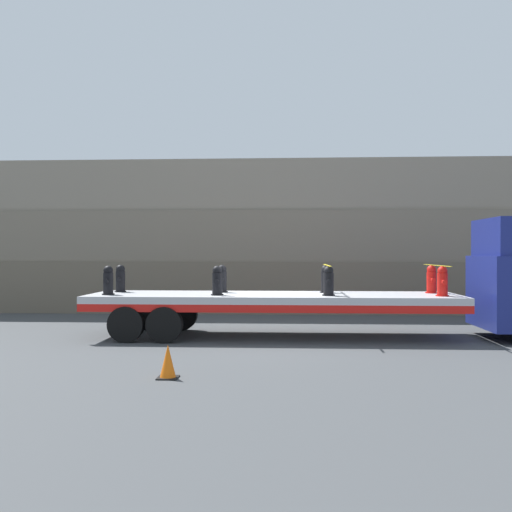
{
  "coord_description": "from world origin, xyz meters",
  "views": [
    {
      "loc": [
        0.39,
        -15.8,
        2.34
      ],
      "look_at": [
        -0.48,
        0.0,
        2.25
      ],
      "focal_mm": 40.0,
      "sensor_mm": 36.0,
      "label": 1
    }
  ],
  "objects_px": {
    "fire_hydrant_black_far_2": "(326,279)",
    "fire_hydrant_black_far_1": "(222,279)",
    "flatbed_trailer": "(253,301)",
    "fire_hydrant_black_near_0": "(108,281)",
    "fire_hydrant_red_near_3": "(442,282)",
    "fire_hydrant_black_near_1": "(217,281)",
    "fire_hydrant_red_far_3": "(432,280)",
    "traffic_cone": "(168,362)",
    "fire_hydrant_black_far_0": "(120,279)",
    "fire_hydrant_black_near_2": "(329,281)"
  },
  "relations": [
    {
      "from": "flatbed_trailer",
      "to": "fire_hydrant_red_near_3",
      "type": "distance_m",
      "value": 5.09
    },
    {
      "from": "fire_hydrant_black_far_2",
      "to": "fire_hydrant_black_far_1",
      "type": "bearing_deg",
      "value": 180.0
    },
    {
      "from": "fire_hydrant_black_near_0",
      "to": "traffic_cone",
      "type": "xyz_separation_m",
      "value": [
        2.65,
        -4.76,
        -1.27
      ]
    },
    {
      "from": "flatbed_trailer",
      "to": "traffic_cone",
      "type": "relative_size",
      "value": 16.07
    },
    {
      "from": "fire_hydrant_black_far_1",
      "to": "fire_hydrant_black_far_2",
      "type": "xyz_separation_m",
      "value": [
        2.98,
        0.0,
        0.0
      ]
    },
    {
      "from": "fire_hydrant_black_near_2",
      "to": "traffic_cone",
      "type": "xyz_separation_m",
      "value": [
        -3.32,
        -4.76,
        -1.27
      ]
    },
    {
      "from": "fire_hydrant_black_near_0",
      "to": "fire_hydrant_black_near_1",
      "type": "relative_size",
      "value": 1.0
    },
    {
      "from": "flatbed_trailer",
      "to": "fire_hydrant_red_far_3",
      "type": "bearing_deg",
      "value": 6.44
    },
    {
      "from": "flatbed_trailer",
      "to": "fire_hydrant_black_near_0",
      "type": "relative_size",
      "value": 12.79
    },
    {
      "from": "fire_hydrant_black_near_2",
      "to": "fire_hydrant_black_far_2",
      "type": "bearing_deg",
      "value": 90.0
    },
    {
      "from": "fire_hydrant_black_far_1",
      "to": "fire_hydrant_black_near_2",
      "type": "distance_m",
      "value": 3.19
    },
    {
      "from": "fire_hydrant_black_near_1",
      "to": "traffic_cone",
      "type": "distance_m",
      "value": 4.94
    },
    {
      "from": "flatbed_trailer",
      "to": "fire_hydrant_black_far_0",
      "type": "xyz_separation_m",
      "value": [
        -3.92,
        0.57,
        0.59
      ]
    },
    {
      "from": "fire_hydrant_black_near_0",
      "to": "fire_hydrant_black_near_1",
      "type": "height_order",
      "value": "same"
    },
    {
      "from": "fire_hydrant_red_near_3",
      "to": "fire_hydrant_black_near_0",
      "type": "bearing_deg",
      "value": 180.0
    },
    {
      "from": "fire_hydrant_black_far_1",
      "to": "fire_hydrant_red_far_3",
      "type": "relative_size",
      "value": 1.0
    },
    {
      "from": "flatbed_trailer",
      "to": "fire_hydrant_red_far_3",
      "type": "height_order",
      "value": "fire_hydrant_red_far_3"
    },
    {
      "from": "fire_hydrant_black_near_2",
      "to": "flatbed_trailer",
      "type": "bearing_deg",
      "value": 164.48
    },
    {
      "from": "fire_hydrant_black_near_1",
      "to": "fire_hydrant_red_near_3",
      "type": "relative_size",
      "value": 1.0
    },
    {
      "from": "fire_hydrant_red_near_3",
      "to": "traffic_cone",
      "type": "height_order",
      "value": "fire_hydrant_red_near_3"
    },
    {
      "from": "fire_hydrant_black_near_1",
      "to": "flatbed_trailer",
      "type": "bearing_deg",
      "value": 31.03
    },
    {
      "from": "fire_hydrant_red_near_3",
      "to": "fire_hydrant_black_far_0",
      "type": "bearing_deg",
      "value": 172.78
    },
    {
      "from": "fire_hydrant_red_near_3",
      "to": "fire_hydrant_black_far_2",
      "type": "bearing_deg",
      "value": 159.2
    },
    {
      "from": "fire_hydrant_black_near_2",
      "to": "traffic_cone",
      "type": "relative_size",
      "value": 1.26
    },
    {
      "from": "fire_hydrant_black_far_0",
      "to": "flatbed_trailer",
      "type": "bearing_deg",
      "value": -8.22
    },
    {
      "from": "flatbed_trailer",
      "to": "fire_hydrant_black_far_2",
      "type": "xyz_separation_m",
      "value": [
        2.04,
        0.57,
        0.59
      ]
    },
    {
      "from": "fire_hydrant_black_near_1",
      "to": "traffic_cone",
      "type": "xyz_separation_m",
      "value": [
        -0.33,
        -4.76,
        -1.27
      ]
    },
    {
      "from": "fire_hydrant_black_near_0",
      "to": "fire_hydrant_black_near_2",
      "type": "xyz_separation_m",
      "value": [
        5.96,
        0.0,
        0.0
      ]
    },
    {
      "from": "fire_hydrant_black_far_2",
      "to": "fire_hydrant_red_far_3",
      "type": "distance_m",
      "value": 2.98
    },
    {
      "from": "fire_hydrant_black_far_1",
      "to": "traffic_cone",
      "type": "relative_size",
      "value": 1.26
    },
    {
      "from": "traffic_cone",
      "to": "fire_hydrant_black_near_2",
      "type": "bearing_deg",
      "value": 55.17
    },
    {
      "from": "fire_hydrant_black_near_1",
      "to": "fire_hydrant_black_far_2",
      "type": "distance_m",
      "value": 3.19
    },
    {
      "from": "fire_hydrant_black_far_2",
      "to": "fire_hydrant_red_near_3",
      "type": "relative_size",
      "value": 1.0
    },
    {
      "from": "flatbed_trailer",
      "to": "traffic_cone",
      "type": "height_order",
      "value": "flatbed_trailer"
    },
    {
      "from": "flatbed_trailer",
      "to": "traffic_cone",
      "type": "bearing_deg",
      "value": -103.45
    },
    {
      "from": "fire_hydrant_red_far_3",
      "to": "fire_hydrant_black_far_2",
      "type": "bearing_deg",
      "value": 180.0
    },
    {
      "from": "fire_hydrant_red_far_3",
      "to": "fire_hydrant_black_near_0",
      "type": "bearing_deg",
      "value": -172.78
    },
    {
      "from": "fire_hydrant_black_near_0",
      "to": "fire_hydrant_black_near_2",
      "type": "bearing_deg",
      "value": 0.0
    },
    {
      "from": "fire_hydrant_black_far_1",
      "to": "fire_hydrant_black_far_2",
      "type": "height_order",
      "value": "same"
    },
    {
      "from": "fire_hydrant_red_near_3",
      "to": "fire_hydrant_red_far_3",
      "type": "height_order",
      "value": "same"
    },
    {
      "from": "fire_hydrant_black_near_0",
      "to": "traffic_cone",
      "type": "distance_m",
      "value": 5.6
    },
    {
      "from": "fire_hydrant_black_near_2",
      "to": "fire_hydrant_red_far_3",
      "type": "distance_m",
      "value": 3.19
    },
    {
      "from": "fire_hydrant_black_near_2",
      "to": "traffic_cone",
      "type": "distance_m",
      "value": 5.94
    },
    {
      "from": "fire_hydrant_red_far_3",
      "to": "fire_hydrant_red_near_3",
      "type": "bearing_deg",
      "value": -90.0
    },
    {
      "from": "traffic_cone",
      "to": "fire_hydrant_black_far_2",
      "type": "bearing_deg",
      "value": 60.66
    },
    {
      "from": "fire_hydrant_black_far_2",
      "to": "fire_hydrant_red_near_3",
      "type": "xyz_separation_m",
      "value": [
        2.98,
        -1.13,
        0.0
      ]
    },
    {
      "from": "fire_hydrant_black_near_2",
      "to": "fire_hydrant_red_far_3",
      "type": "xyz_separation_m",
      "value": [
        2.98,
        1.13,
        0.0
      ]
    },
    {
      "from": "traffic_cone",
      "to": "fire_hydrant_black_near_0",
      "type": "bearing_deg",
      "value": 119.07
    },
    {
      "from": "fire_hydrant_black_near_2",
      "to": "traffic_cone",
      "type": "height_order",
      "value": "fire_hydrant_black_near_2"
    },
    {
      "from": "fire_hydrant_red_near_3",
      "to": "fire_hydrant_black_near_1",
      "type": "bearing_deg",
      "value": 180.0
    }
  ]
}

